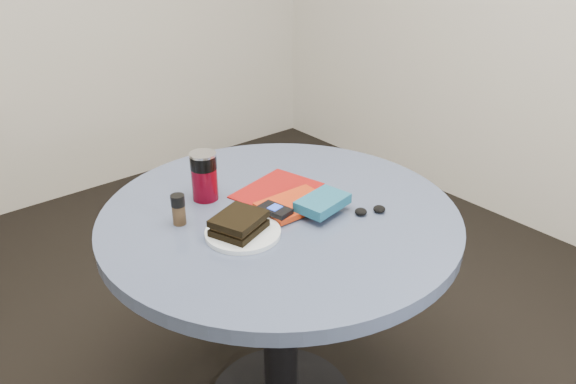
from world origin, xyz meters
TOP-DOWN VIEW (x-y plane):
  - table at (0.00, 0.00)m, footprint 1.00×1.00m
  - plate at (-0.15, -0.04)m, footprint 0.24×0.24m
  - sandwich at (-0.16, -0.03)m, footprint 0.16×0.14m
  - soda_can at (-0.12, 0.20)m, footprint 0.08×0.08m
  - pepper_grinder at (-0.25, 0.12)m, footprint 0.04×0.04m
  - magazine at (0.07, 0.10)m, footprint 0.28×0.23m
  - red_book at (0.04, -0.01)m, footprint 0.20×0.13m
  - novel at (0.08, -0.09)m, footprint 0.16×0.12m
  - mp3_player at (-0.04, -0.03)m, footprint 0.07×0.10m
  - headphones at (0.18, -0.17)m, footprint 0.10×0.07m

SIDE VIEW (x-z plane):
  - table at x=0.00m, z-range 0.21..0.96m
  - magazine at x=0.07m, z-range 0.75..0.75m
  - plate at x=-0.15m, z-range 0.75..0.76m
  - headphones at x=0.18m, z-range 0.75..0.77m
  - red_book at x=0.04m, z-range 0.75..0.77m
  - mp3_player at x=-0.04m, z-range 0.77..0.79m
  - novel at x=0.08m, z-range 0.77..0.80m
  - sandwich at x=-0.16m, z-range 0.76..0.81m
  - pepper_grinder at x=-0.25m, z-range 0.75..0.84m
  - soda_can at x=-0.12m, z-range 0.75..0.89m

